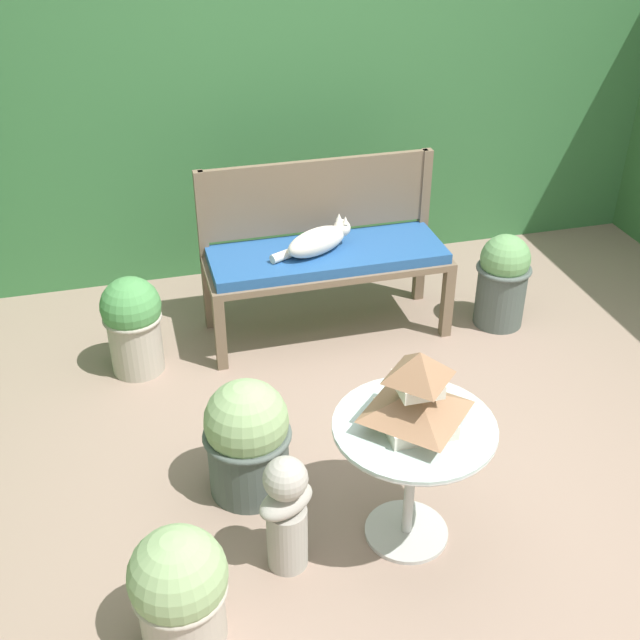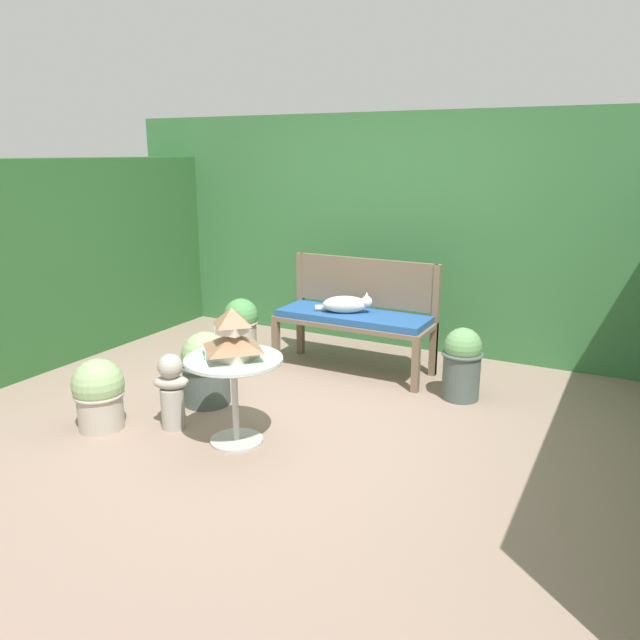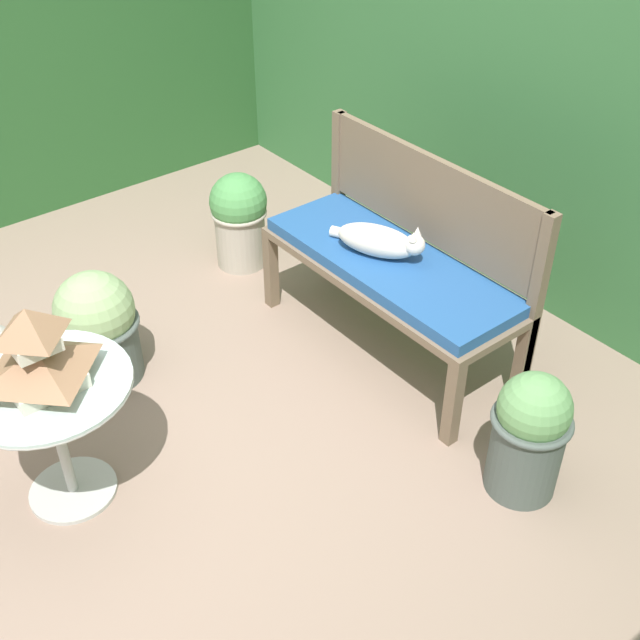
{
  "view_description": "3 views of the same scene",
  "coord_description": "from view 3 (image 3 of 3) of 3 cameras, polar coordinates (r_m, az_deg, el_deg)",
  "views": [
    {
      "loc": [
        -1.15,
        -2.88,
        2.65
      ],
      "look_at": [
        -0.27,
        0.48,
        0.49
      ],
      "focal_mm": 45.0,
      "sensor_mm": 36.0,
      "label": 1
    },
    {
      "loc": [
        2.21,
        -3.78,
        1.94
      ],
      "look_at": [
        -0.0,
        0.39,
        0.66
      ],
      "focal_mm": 35.0,
      "sensor_mm": 36.0,
      "label": 2
    },
    {
      "loc": [
        2.28,
        -1.17,
        2.62
      ],
      "look_at": [
        0.1,
        0.57,
        0.53
      ],
      "focal_mm": 45.0,
      "sensor_mm": 36.0,
      "label": 3
    }
  ],
  "objects": [
    {
      "name": "garden_bust",
      "position": [
        3.81,
        -21.53,
        -3.74
      ],
      "size": [
        0.29,
        0.25,
        0.56
      ],
      "rotation": [
        0.0,
        0.0,
        0.51
      ],
      "color": "#A39E93",
      "rests_on": "ground"
    },
    {
      "name": "bench_backrest",
      "position": [
        3.93,
        7.76,
        7.71
      ],
      "size": [
        1.42,
        0.06,
        1.01
      ],
      "color": "brown",
      "rests_on": "ground"
    },
    {
      "name": "patio_table",
      "position": [
        3.29,
        -18.57,
        -5.98
      ],
      "size": [
        0.67,
        0.67,
        0.61
      ],
      "color": "#B7B7B2",
      "rests_on": "ground"
    },
    {
      "name": "pagoda_birdhouse",
      "position": [
        3.12,
        -19.54,
        -2.23
      ],
      "size": [
        0.36,
        0.36,
        0.35
      ],
      "color": "silver",
      "rests_on": "patio_table"
    },
    {
      "name": "potted_plant_hedge_corner",
      "position": [
        3.97,
        -15.53,
        -0.52
      ],
      "size": [
        0.4,
        0.4,
        0.59
      ],
      "color": "#4C5651",
      "rests_on": "ground"
    },
    {
      "name": "potted_plant_table_far",
      "position": [
        3.38,
        14.66,
        -7.78
      ],
      "size": [
        0.33,
        0.33,
        0.59
      ],
      "color": "#4C5651",
      "rests_on": "ground"
    },
    {
      "name": "potted_plant_path_edge",
      "position": [
        4.7,
        -5.76,
        7.27
      ],
      "size": [
        0.33,
        0.33,
        0.58
      ],
      "color": "#ADA393",
      "rests_on": "ground"
    },
    {
      "name": "ground",
      "position": [
        3.66,
        -8.05,
        -9.21
      ],
      "size": [
        30.0,
        30.0,
        0.0
      ],
      "primitive_type": "plane",
      "color": "gray"
    },
    {
      "name": "cat",
      "position": [
        3.86,
        4.21,
        5.65
      ],
      "size": [
        0.51,
        0.31,
        0.19
      ],
      "rotation": [
        0.0,
        0.0,
        0.44
      ],
      "color": "silver",
      "rests_on": "garden_bench"
    },
    {
      "name": "foliage_hedge_back",
      "position": [
        4.6,
        19.61,
        16.32
      ],
      "size": [
        6.4,
        1.01,
        2.31
      ],
      "primitive_type": "cube",
      "color": "#38703D",
      "rests_on": "ground"
    },
    {
      "name": "garden_bench",
      "position": [
        3.91,
        4.97,
        3.48
      ],
      "size": [
        1.42,
        0.52,
        0.55
      ],
      "color": "brown",
      "rests_on": "ground"
    }
  ]
}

